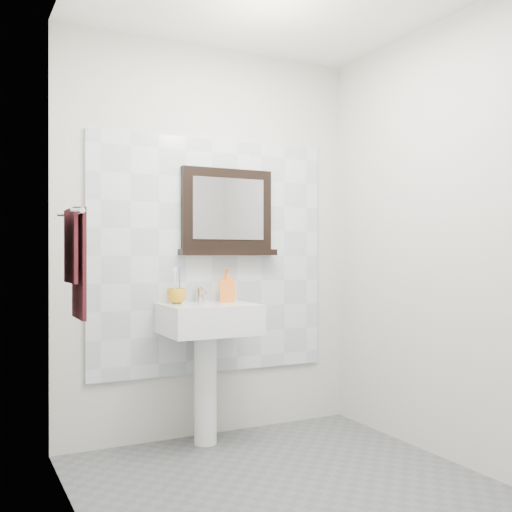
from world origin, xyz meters
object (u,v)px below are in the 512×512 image
Objects in this scene: pedestal_sink at (208,334)px; hand_towel at (76,255)px; framed_mirror at (227,214)px; soap_dispenser at (227,285)px; toothbrush_cup at (177,296)px.

pedestal_sink is 1.00m from hand_towel.
pedestal_sink is 1.46× the size of framed_mirror.
pedestal_sink is 0.35m from soap_dispenser.
framed_mirror reaches higher than pedestal_sink.
hand_towel is at bearing -155.69° from framed_mirror.
toothbrush_cup is (-0.16, 0.10, 0.23)m from pedestal_sink.
toothbrush_cup is 0.56× the size of soap_dispenser.
framed_mirror is (0.37, 0.08, 0.51)m from toothbrush_cup.
framed_mirror is 1.17m from hand_towel.
soap_dispenser reaches higher than pedestal_sink.
pedestal_sink is at bearing -138.27° from framed_mirror.
soap_dispenser is 0.46m from framed_mirror.
pedestal_sink is at bearing -129.49° from soap_dispenser.
toothbrush_cup is 0.18× the size of framed_mirror.
soap_dispenser is at bearing 20.86° from hand_towel.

